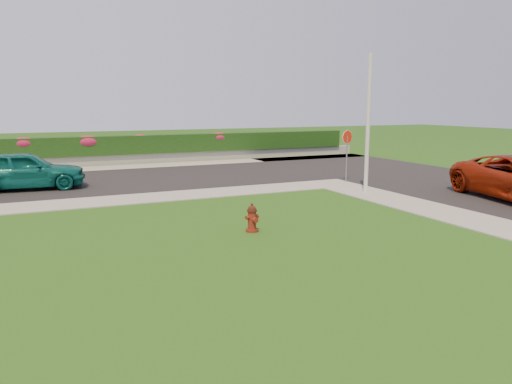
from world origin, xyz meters
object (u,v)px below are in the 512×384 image
sedan_teal (25,170)px  stop_sign (347,144)px  fire_hydrant (252,218)px  utility_pole (368,124)px

sedan_teal → stop_sign: size_ratio=1.96×
fire_hydrant → sedan_teal: (-5.71, 10.20, 0.46)m
sedan_teal → stop_sign: bearing=-101.6°
sedan_teal → utility_pole: 14.14m
fire_hydrant → sedan_teal: 11.70m
fire_hydrant → sedan_teal: sedan_teal is taller
utility_pole → stop_sign: bearing=72.0°
utility_pole → stop_sign: utility_pole is taller
sedan_teal → stop_sign: (13.28, -3.87, 0.93)m
fire_hydrant → stop_sign: (7.57, 6.33, 1.39)m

